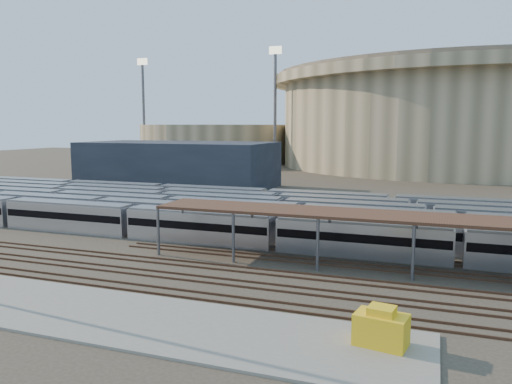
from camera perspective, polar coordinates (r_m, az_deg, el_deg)
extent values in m
plane|color=#383026|center=(49.60, -3.79, -8.34)|extent=(420.00, 420.00, 0.00)
cube|color=gray|center=(39.89, -19.61, -12.64)|extent=(50.00, 9.00, 0.20)
cube|color=silver|center=(55.43, 2.31, -4.71)|extent=(112.00, 2.90, 3.60)
cube|color=silver|center=(61.92, -3.31, -3.41)|extent=(112.00, 2.90, 3.60)
cube|color=silver|center=(63.20, 5.05, -3.20)|extent=(112.00, 2.90, 3.60)
cube|color=silver|center=(68.10, 3.15, -2.41)|extent=(112.00, 2.90, 3.60)
cube|color=silver|center=(72.67, 2.51, -1.77)|extent=(112.00, 2.90, 3.60)
cube|color=silver|center=(77.57, 1.24, -1.17)|extent=(112.00, 2.90, 3.60)
cylinder|color=#57565B|center=(53.72, -11.11, -4.48)|extent=(0.30, 0.30, 5.00)
cylinder|color=#57565B|center=(58.31, -8.38, -3.47)|extent=(0.30, 0.30, 5.00)
cylinder|color=#57565B|center=(49.92, -2.61, -5.27)|extent=(0.30, 0.30, 5.00)
cylinder|color=#57565B|center=(54.83, -0.44, -4.09)|extent=(0.30, 0.30, 5.00)
cylinder|color=#57565B|center=(47.37, 7.06, -6.02)|extent=(0.30, 0.30, 5.00)
cylinder|color=#57565B|center=(52.52, 8.39, -4.69)|extent=(0.30, 0.30, 5.00)
cylinder|color=#57565B|center=(46.30, 17.53, -6.64)|extent=(0.30, 0.30, 5.00)
cylinder|color=#57565B|center=(51.56, 17.80, -5.21)|extent=(0.30, 0.30, 5.00)
cube|color=#392217|center=(48.44, 22.87, -3.06)|extent=(60.00, 6.00, 0.30)
cube|color=#4C3323|center=(48.04, -4.64, -8.77)|extent=(170.00, 0.12, 0.18)
cube|color=#4C3323|center=(49.35, -3.91, -8.31)|extent=(170.00, 0.12, 0.18)
cube|color=#4C3323|center=(44.60, -6.81, -10.10)|extent=(170.00, 0.12, 0.18)
cube|color=#4C3323|center=(45.88, -5.96, -9.58)|extent=(170.00, 0.12, 0.18)
cube|color=#4C3323|center=(41.25, -9.36, -11.62)|extent=(170.00, 0.12, 0.18)
cube|color=#4C3323|center=(42.49, -8.36, -11.03)|extent=(170.00, 0.12, 0.18)
cylinder|color=tan|center=(183.72, 21.91, 7.16)|extent=(116.00, 116.00, 28.00)
cylinder|color=tan|center=(184.40, 22.16, 11.97)|extent=(124.00, 124.00, 3.00)
cylinder|color=brown|center=(184.61, 22.19, 12.67)|extent=(120.00, 120.00, 1.50)
cylinder|color=tan|center=(190.99, -4.61, 5.57)|extent=(56.00, 56.00, 14.00)
cube|color=#1E232D|center=(112.91, -8.86, 3.12)|extent=(42.00, 20.00, 10.00)
cylinder|color=#57565B|center=(161.40, 2.19, 9.13)|extent=(1.00, 1.00, 36.00)
cube|color=#FFF2CC|center=(163.06, 2.23, 15.89)|extent=(4.00, 0.60, 2.40)
cylinder|color=#57565B|center=(194.09, -12.70, 8.69)|extent=(1.00, 1.00, 36.00)
cube|color=#FFF2CC|center=(195.47, -12.87, 14.32)|extent=(4.00, 0.60, 2.40)
cylinder|color=#57565B|center=(205.77, 11.90, 8.64)|extent=(1.00, 1.00, 36.00)
cube|color=#FFF2CC|center=(207.07, 12.05, 13.95)|extent=(4.00, 0.60, 2.40)
cube|color=yellow|center=(32.63, 14.11, -15.01)|extent=(3.42, 2.46, 1.96)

